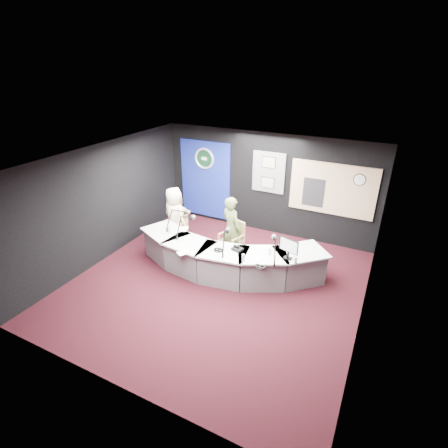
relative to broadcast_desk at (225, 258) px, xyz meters
The scene contains 33 objects.
ground 0.67m from the broadcast_desk, 84.81° to the right, with size 6.00×6.00×0.00m, color black.
ceiling 2.49m from the broadcast_desk, 84.81° to the right, with size 6.00×6.00×0.02m, color silver.
wall_back 2.66m from the broadcast_desk, 88.83° to the left, with size 6.00×0.02×2.80m, color black.
wall_front 3.70m from the broadcast_desk, 89.19° to the right, with size 6.00×0.02×2.80m, color black.
wall_left 3.17m from the broadcast_desk, 169.44° to the right, with size 0.02×6.00×2.80m, color black.
wall_right 3.26m from the broadcast_desk, 10.22° to the right, with size 0.02×6.00×2.80m, color black.
broadcast_desk is the anchor object (origin of this frame).
backdrop_panel 3.17m from the broadcast_desk, 127.40° to the left, with size 1.60×0.05×2.30m, color navy.
agency_seal 3.38m from the broadcast_desk, 127.86° to the left, with size 0.63×0.63×0.07m, color silver.
seal_center 3.38m from the broadcast_desk, 127.80° to the left, with size 0.48×0.48×0.01m, color black.
pinboard 2.79m from the broadcast_desk, 87.63° to the left, with size 0.90×0.04×1.10m, color slate.
framed_photo_upper 2.91m from the broadcast_desk, 87.60° to the left, with size 0.34×0.02×0.27m, color gray.
framed_photo_lower 2.63m from the broadcast_desk, 87.60° to the left, with size 0.34×0.02×0.27m, color gray.
booth_window_frame 3.24m from the broadcast_desk, 53.36° to the left, with size 2.12×0.06×1.32m, color tan.
booth_glow 3.23m from the broadcast_desk, 53.24° to the left, with size 2.00×0.02×1.20m, color beige.
equipment_rack 2.93m from the broadcast_desk, 60.54° to the left, with size 0.55×0.02×0.75m, color black.
wall_clock 3.71m from the broadcast_desk, 44.88° to the left, with size 0.28×0.28×0.01m, color white.
armchair_left 1.90m from the broadcast_desk, 160.02° to the left, with size 0.58×0.58×1.03m, color tan, non-canonical shape.
armchair_right 0.68m from the broadcast_desk, 103.17° to the left, with size 0.58×0.58×1.03m, color tan, non-canonical shape.
draped_jacket 2.06m from the broadcast_desk, 154.12° to the left, with size 0.50×0.10×0.70m, color #6D665C.
person_man 1.94m from the broadcast_desk, 160.02° to the left, with size 0.77×0.50×1.58m, color #FEEFCB.
person_woman 0.80m from the broadcast_desk, 103.17° to the left, with size 0.59×0.39×1.62m, color #526032.
computer_monitor 1.62m from the broadcast_desk, ahead, with size 0.41×0.02×0.28m, color black.
desk_phone 0.57m from the broadcast_desk, 20.95° to the right, with size 0.22×0.18×0.06m, color black.
headphones_near 1.26m from the broadcast_desk, 27.81° to the right, with size 0.20×0.20×0.03m, color black.
headphones_far 0.52m from the broadcast_desk, 86.91° to the right, with size 0.22×0.22×0.04m, color black.
paper_stack 1.31m from the broadcast_desk, behind, with size 0.20×0.28×0.00m, color white.
notepad 1.04m from the broadcast_desk, 129.49° to the right, with size 0.19×0.27×0.00m, color white.
boom_mic_a 1.55m from the broadcast_desk, behind, with size 0.39×0.68×0.60m, color black, non-canonical shape.
boom_mic_b 1.22m from the broadcast_desk, behind, with size 0.20×0.74×0.60m, color black, non-canonical shape.
boom_mic_c 0.74m from the broadcast_desk, 61.63° to the right, with size 0.29×0.72×0.60m, color black, non-canonical shape.
boom_mic_d 1.37m from the broadcast_desk, ahead, with size 0.35×0.70×0.60m, color black, non-canonical shape.
water_bottles 0.54m from the broadcast_desk, 66.42° to the right, with size 3.15×0.56×0.18m, color silver, non-canonical shape.
Camera 1 is at (3.01, -5.62, 4.58)m, focal length 28.00 mm.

